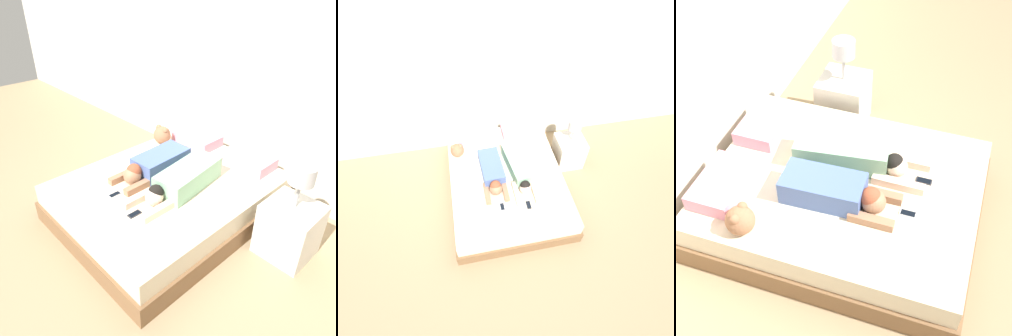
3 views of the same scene
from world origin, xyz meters
TOP-DOWN VIEW (x-y plane):
  - ground_plane at (0.00, 0.00)m, footprint 12.00×12.00m
  - wall_back at (0.00, 1.24)m, footprint 12.00×0.06m
  - bed at (0.00, 0.00)m, footprint 1.75×2.19m
  - pillow_head_left at (-0.38, 0.86)m, footprint 0.56×0.35m
  - pillow_head_right at (0.38, 0.86)m, footprint 0.56×0.35m
  - person_left at (-0.21, -0.01)m, footprint 0.34×0.90m
  - person_right at (0.21, -0.01)m, footprint 0.41×1.10m
  - cell_phone_left at (-0.16, -0.56)m, footprint 0.06×0.13m
  - cell_phone_right at (0.20, -0.60)m, footprint 0.06×0.13m
  - plush_toy at (-0.69, 0.54)m, footprint 0.22×0.22m
  - nightstand at (1.18, 0.40)m, footprint 0.46×0.46m

SIDE VIEW (x-z plane):
  - ground_plane at x=0.00m, z-range 0.00..0.00m
  - bed at x=0.00m, z-range 0.00..0.42m
  - nightstand at x=1.18m, z-range -0.17..0.78m
  - cell_phone_left at x=-0.16m, z-range 0.42..0.43m
  - cell_phone_right at x=0.20m, z-range 0.42..0.43m
  - pillow_head_left at x=-0.38m, z-range 0.42..0.55m
  - pillow_head_right at x=0.38m, z-range 0.42..0.55m
  - person_left at x=-0.21m, z-range 0.41..0.63m
  - person_right at x=0.21m, z-range 0.42..0.63m
  - plush_toy at x=-0.69m, z-range 0.42..0.65m
  - wall_back at x=0.00m, z-range 0.00..2.60m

